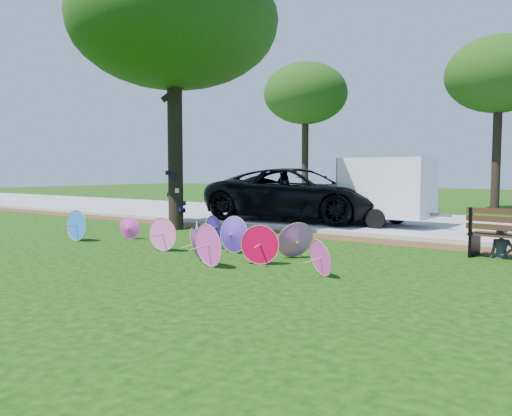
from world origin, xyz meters
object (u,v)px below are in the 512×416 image
(main_tree, at_px, (174,24))
(cargo_trailer, at_px, (387,187))
(black_van, at_px, (300,194))
(person_left, at_px, (502,228))
(parasol_pile, at_px, (204,237))

(main_tree, bearing_deg, cargo_trailer, 42.83)
(black_van, relative_size, cargo_trailer, 2.50)
(cargo_trailer, relative_size, person_left, 2.17)
(main_tree, xyz_separation_m, cargo_trailer, (4.83, 4.47, -4.78))
(cargo_trailer, height_order, person_left, cargo_trailer)
(cargo_trailer, bearing_deg, black_van, -178.64)
(black_van, height_order, cargo_trailer, cargo_trailer)
(main_tree, xyz_separation_m, black_van, (1.63, 4.48, -5.09))
(black_van, bearing_deg, main_tree, 153.66)
(cargo_trailer, bearing_deg, main_tree, -135.73)
(main_tree, bearing_deg, person_left, 1.23)
(black_van, bearing_deg, cargo_trailer, -96.41)
(parasol_pile, relative_size, black_van, 1.17)
(cargo_trailer, distance_m, person_left, 5.90)
(person_left, bearing_deg, cargo_trailer, 119.74)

